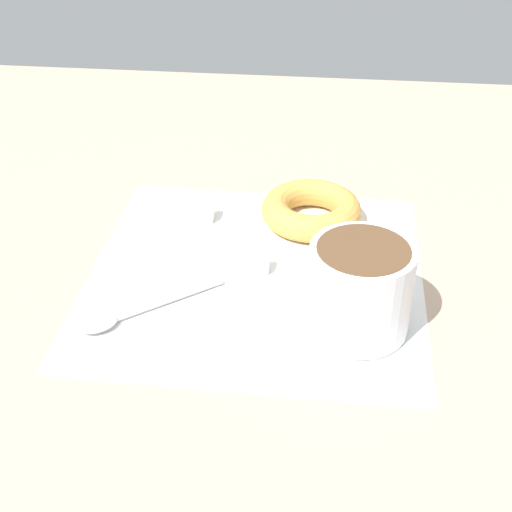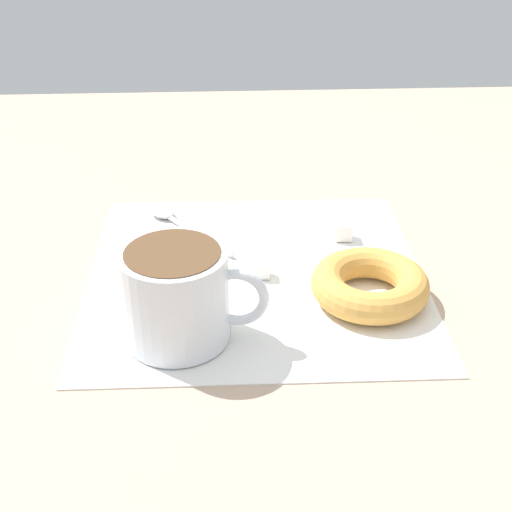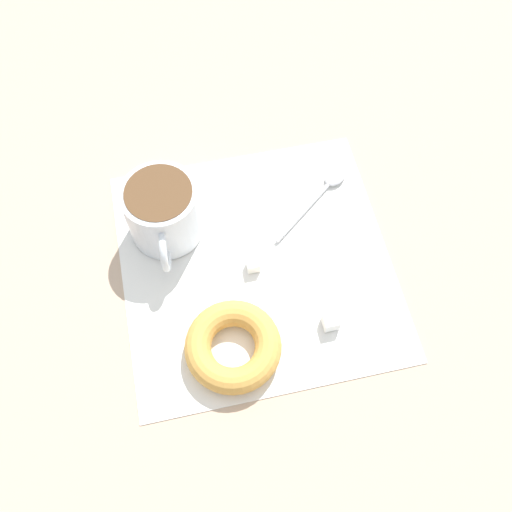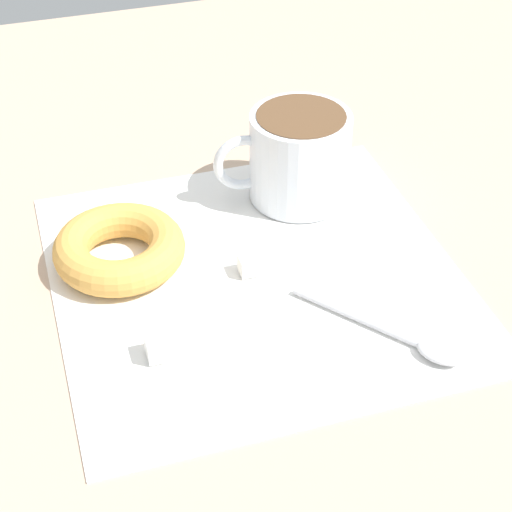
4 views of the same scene
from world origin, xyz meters
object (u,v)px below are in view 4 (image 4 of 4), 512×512
spoon (413,341)px  coffee_cup (298,155)px  donut (119,248)px  sugar_cube_extra (248,265)px  sugar_cube (158,347)px

spoon → coffee_cup: bearing=-85.8°
donut → spoon: 25.53cm
sugar_cube_extra → sugar_cube: bearing=38.1°
sugar_cube → sugar_cube_extra: 11.87cm
coffee_cup → sugar_cube_extra: 12.86cm
coffee_cup → sugar_cube: coffee_cup is taller
spoon → sugar_cube: 19.30cm
donut → spoon: (-19.36, 16.61, -1.15)cm
sugar_cube → sugar_cube_extra: size_ratio=1.17×
coffee_cup → sugar_cube_extra: coffee_cup is taller
donut → spoon: bearing=139.4°
coffee_cup → sugar_cube: 24.31cm
sugar_cube_extra → spoon: bearing=127.8°
donut → coffee_cup: bearing=-164.2°
sugar_cube_extra → donut: bearing=-24.6°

